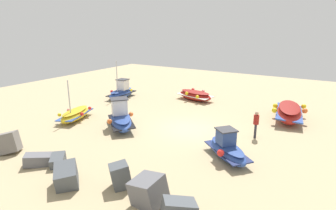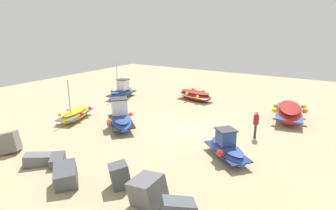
{
  "view_description": "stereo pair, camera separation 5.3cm",
  "coord_description": "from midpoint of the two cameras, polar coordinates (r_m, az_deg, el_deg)",
  "views": [
    {
      "loc": [
        -7.99,
        15.46,
        6.56
      ],
      "look_at": [
        2.48,
        -1.51,
        0.9
      ],
      "focal_mm": 30.42,
      "sensor_mm": 36.0,
      "label": 1
    },
    {
      "loc": [
        -8.04,
        15.43,
        6.56
      ],
      "look_at": [
        2.48,
        -1.51,
        0.9
      ],
      "focal_mm": 30.42,
      "sensor_mm": 36.0,
      "label": 2
    }
  ],
  "objects": [
    {
      "name": "fishing_boat_2",
      "position": [
        21.86,
        23.03,
        -1.35
      ],
      "size": [
        2.4,
        4.67,
        1.18
      ],
      "rotation": [
        0.0,
        0.0,
        1.73
      ],
      "color": "maroon",
      "rests_on": "ground_plane"
    },
    {
      "name": "fishing_boat_5",
      "position": [
        18.94,
        -9.54,
        -2.73
      ],
      "size": [
        3.55,
        3.35,
        1.94
      ],
      "rotation": [
        0.0,
        0.0,
        5.56
      ],
      "color": "#2D4C9E",
      "rests_on": "ground_plane"
    },
    {
      "name": "fishing_boat_0",
      "position": [
        21.29,
        -18.15,
        -1.79
      ],
      "size": [
        2.22,
        3.49,
        3.0
      ],
      "rotation": [
        0.0,
        0.0,
        5.05
      ],
      "color": "gold",
      "rests_on": "ground_plane"
    },
    {
      "name": "fishing_boat_3",
      "position": [
        26.68,
        -9.3,
        2.62
      ],
      "size": [
        1.5,
        3.43,
        3.49
      ],
      "rotation": [
        0.0,
        0.0,
        4.79
      ],
      "color": "#2D4C9E",
      "rests_on": "ground_plane"
    },
    {
      "name": "ground_plane",
      "position": [
        18.6,
        3.98,
        -4.85
      ],
      "size": [
        46.34,
        46.34,
        0.0
      ],
      "primitive_type": "plane",
      "color": "tan"
    },
    {
      "name": "person_walking",
      "position": [
        17.68,
        17.14,
        -3.4
      ],
      "size": [
        0.32,
        0.32,
        1.64
      ],
      "rotation": [
        0.0,
        0.0,
        0.29
      ],
      "color": "#2D2D38",
      "rests_on": "ground_plane"
    },
    {
      "name": "fishing_boat_1",
      "position": [
        25.62,
        5.37,
        1.96
      ],
      "size": [
        3.63,
        2.23,
        0.89
      ],
      "rotation": [
        0.0,
        0.0,
        2.91
      ],
      "color": "maroon",
      "rests_on": "ground_plane"
    },
    {
      "name": "breakwater_rocks",
      "position": [
        12.0,
        -12.04,
        -15.21
      ],
      "size": [
        16.26,
        2.47,
        1.4
      ],
      "color": "#4C5156",
      "rests_on": "ground_plane"
    },
    {
      "name": "fishing_boat_4",
      "position": [
        14.84,
        11.62,
        -8.6
      ],
      "size": [
        3.09,
        2.83,
        1.52
      ],
      "rotation": [
        0.0,
        0.0,
        5.59
      ],
      "color": "#2D4C9E",
      "rests_on": "ground_plane"
    }
  ]
}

